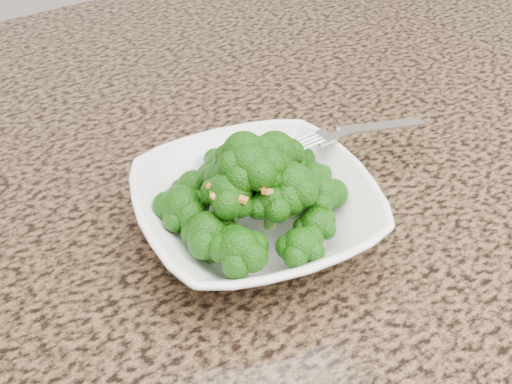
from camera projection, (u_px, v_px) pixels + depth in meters
granite_counter at (225, 189)px, 0.68m from camera, size 1.64×1.04×0.03m
bowl at (256, 212)px, 0.59m from camera, size 0.25×0.25×0.05m
broccoli_pile at (256, 158)px, 0.55m from camera, size 0.19×0.19×0.07m
garlic_topping at (256, 121)px, 0.53m from camera, size 0.11×0.11×0.01m
fork at (342, 134)px, 0.63m from camera, size 0.18×0.04×0.01m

